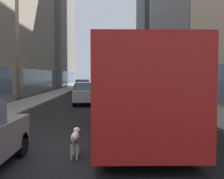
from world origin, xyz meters
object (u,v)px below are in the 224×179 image
at_px(transit_bus, 131,84).
at_px(car_yellow_taxi, 138,91).
at_px(dalmatian_dog, 75,137).
at_px(car_blue_hatchback, 115,86).
at_px(car_red_coupe, 83,86).
at_px(car_white_van, 113,83).
at_px(car_silver_sedan, 88,93).

xyz_separation_m(transit_bus, car_yellow_taxi, (1.60, 12.07, -0.95)).
xyz_separation_m(transit_bus, dalmatian_dog, (-1.78, -4.11, -1.26)).
relative_size(transit_bus, car_blue_hatchback, 2.65).
relative_size(car_red_coupe, dalmatian_dog, 4.77).
distance_m(car_white_van, car_blue_hatchback, 13.18).
bearing_deg(car_blue_hatchback, car_white_van, 90.00).
distance_m(car_white_van, dalmatian_dog, 40.90).
height_order(car_white_van, car_red_coupe, same).
height_order(car_red_coupe, car_yellow_taxi, same).
bearing_deg(car_silver_sedan, car_blue_hatchback, 80.65).
xyz_separation_m(transit_bus, car_white_van, (0.00, 36.75, -0.96)).
bearing_deg(car_red_coupe, car_white_van, 74.43).
distance_m(car_yellow_taxi, car_silver_sedan, 5.05).
distance_m(car_blue_hatchback, car_red_coupe, 4.17).
bearing_deg(dalmatian_dog, transit_bus, 66.54).
bearing_deg(transit_bus, dalmatian_dog, -113.46).
height_order(car_red_coupe, car_silver_sedan, same).
bearing_deg(dalmatian_dog, car_yellow_taxi, 78.19).
bearing_deg(car_yellow_taxi, car_silver_sedan, -142.39).
distance_m(car_blue_hatchback, car_silver_sedan, 14.78).
bearing_deg(transit_bus, car_white_van, 90.00).
bearing_deg(car_silver_sedan, transit_bus, -75.06).
height_order(car_yellow_taxi, dalmatian_dog, car_yellow_taxi).
xyz_separation_m(transit_bus, car_red_coupe, (-4.00, 22.39, -0.95)).
relative_size(car_silver_sedan, dalmatian_dog, 4.59).
xyz_separation_m(car_red_coupe, dalmatian_dog, (2.22, -26.50, -0.31)).
bearing_deg(car_blue_hatchback, car_red_coupe, -163.56).
bearing_deg(car_blue_hatchback, dalmatian_dog, -93.68).
bearing_deg(transit_bus, car_yellow_taxi, 82.45).
distance_m(car_white_van, car_red_coupe, 14.90).
relative_size(transit_bus, car_silver_sedan, 2.61).
xyz_separation_m(car_red_coupe, car_silver_sedan, (1.60, -13.40, 0.00)).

